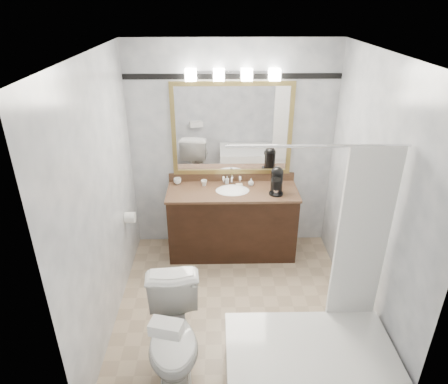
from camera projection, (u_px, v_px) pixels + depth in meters
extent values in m
cube|color=tan|center=(236.00, 308.00, 4.12)|extent=(2.40, 2.60, 0.01)
cube|color=white|center=(240.00, 53.00, 3.01)|extent=(2.40, 2.60, 0.01)
cube|color=silver|center=(232.00, 149.00, 4.74)|extent=(2.40, 0.01, 2.50)
cube|color=silver|center=(248.00, 300.00, 2.40)|extent=(2.40, 0.01, 2.50)
cube|color=silver|center=(102.00, 201.00, 3.54)|extent=(0.01, 2.60, 2.50)
cube|color=silver|center=(371.00, 199.00, 3.59)|extent=(0.01, 2.60, 2.50)
cube|color=black|center=(232.00, 223.00, 4.85)|extent=(1.50, 0.55, 0.82)
cube|color=brown|center=(232.00, 191.00, 4.66)|extent=(1.53, 0.58, 0.03)
cube|color=brown|center=(232.00, 177.00, 4.87)|extent=(1.53, 0.03, 0.10)
ellipsoid|color=white|center=(232.00, 193.00, 4.67)|extent=(0.44, 0.34, 0.14)
cube|color=#A48C4A|center=(232.00, 83.00, 4.37)|extent=(1.40, 0.04, 0.05)
cube|color=#A48C4A|center=(232.00, 171.00, 4.83)|extent=(1.40, 0.04, 0.05)
cube|color=#A48C4A|center=(174.00, 130.00, 4.59)|extent=(0.05, 0.04, 1.00)
cube|color=#A48C4A|center=(290.00, 129.00, 4.61)|extent=(0.05, 0.04, 1.00)
cube|color=white|center=(232.00, 130.00, 4.61)|extent=(1.30, 0.01, 1.00)
cube|color=silver|center=(233.00, 72.00, 4.30)|extent=(0.90, 0.05, 0.03)
cube|color=white|center=(191.00, 75.00, 4.26)|extent=(0.12, 0.12, 0.12)
cube|color=white|center=(219.00, 75.00, 4.27)|extent=(0.12, 0.12, 0.12)
cube|color=white|center=(247.00, 75.00, 4.27)|extent=(0.12, 0.12, 0.12)
cube|color=white|center=(275.00, 74.00, 4.28)|extent=(0.12, 0.12, 0.12)
cube|color=black|center=(232.00, 76.00, 4.35)|extent=(2.40, 0.01, 0.06)
cube|color=white|center=(307.00, 365.00, 3.21)|extent=(1.30, 0.72, 0.45)
cylinder|color=silver|center=(319.00, 146.00, 2.78)|extent=(1.30, 0.02, 0.02)
cube|color=white|center=(362.00, 240.00, 3.12)|extent=(0.40, 0.04, 1.55)
cylinder|color=white|center=(130.00, 217.00, 4.39)|extent=(0.11, 0.12, 0.12)
imported|color=white|center=(174.00, 337.00, 3.24)|extent=(0.53, 0.83, 0.81)
cube|color=white|center=(166.00, 328.00, 2.73)|extent=(0.25, 0.17, 0.09)
cylinder|color=black|center=(276.00, 193.00, 4.56)|extent=(0.16, 0.16, 0.02)
cylinder|color=black|center=(277.00, 182.00, 4.56)|extent=(0.14, 0.14, 0.24)
sphere|color=black|center=(277.00, 173.00, 4.50)|extent=(0.14, 0.14, 0.14)
cube|color=black|center=(277.00, 179.00, 4.46)|extent=(0.11, 0.11, 0.05)
cylinder|color=silver|center=(276.00, 192.00, 4.53)|extent=(0.05, 0.05, 0.05)
imported|color=white|center=(177.00, 181.00, 4.80)|extent=(0.10, 0.10, 0.07)
imported|color=white|center=(204.00, 183.00, 4.76)|extent=(0.09, 0.09, 0.07)
imported|color=white|center=(227.00, 180.00, 4.80)|extent=(0.05, 0.05, 0.09)
imported|color=white|center=(251.00, 182.00, 4.76)|extent=(0.08, 0.08, 0.09)
cube|color=beige|center=(239.00, 185.00, 4.76)|extent=(0.08, 0.06, 0.02)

